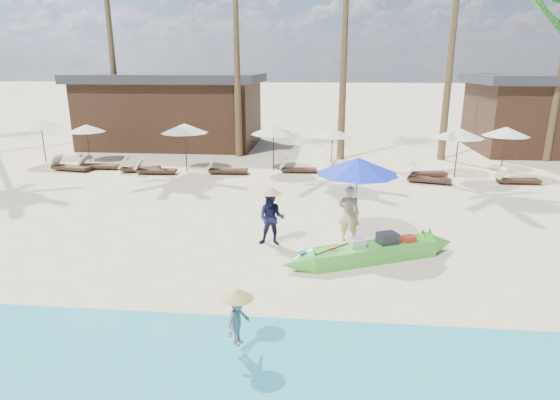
# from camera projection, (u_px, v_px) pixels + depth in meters

# --- Properties ---
(ground) EXTENTS (240.00, 240.00, 0.00)m
(ground) POSITION_uv_depth(u_px,v_px,m) (269.00, 266.00, 11.73)
(ground) COLOR beige
(ground) RESTS_ON ground
(green_canoe) EXTENTS (5.13, 2.57, 0.70)m
(green_canoe) POSITION_uv_depth(u_px,v_px,m) (372.00, 252.00, 12.01)
(green_canoe) COLOR green
(green_canoe) RESTS_ON ground
(tourist) EXTENTS (0.65, 0.48, 1.63)m
(tourist) POSITION_uv_depth(u_px,v_px,m) (349.00, 214.00, 13.14)
(tourist) COLOR tan
(tourist) RESTS_ON ground
(vendor_green) EXTENTS (0.78, 0.62, 1.54)m
(vendor_green) POSITION_uv_depth(u_px,v_px,m) (272.00, 218.00, 12.90)
(vendor_green) COLOR #141538
(vendor_green) RESTS_ON ground
(vendor_yellow) EXTENTS (0.55, 0.70, 0.94)m
(vendor_yellow) POSITION_uv_depth(u_px,v_px,m) (238.00, 320.00, 8.01)
(vendor_yellow) COLOR gray
(vendor_yellow) RESTS_ON ground
(blue_umbrella) EXTENTS (2.25, 2.25, 2.42)m
(blue_umbrella) POSITION_uv_depth(u_px,v_px,m) (358.00, 166.00, 12.76)
(blue_umbrella) COLOR #99999E
(blue_umbrella) RESTS_ON ground
(resort_parasol_2) EXTENTS (2.16, 2.16, 2.23)m
(resort_parasol_2) POSITION_uv_depth(u_px,v_px,m) (41.00, 123.00, 23.48)
(resort_parasol_2) COLOR #382317
(resort_parasol_2) RESTS_ON ground
(resort_parasol_3) EXTENTS (1.87, 1.87, 1.93)m
(resort_parasol_3) POSITION_uv_depth(u_px,v_px,m) (86.00, 128.00, 23.65)
(resort_parasol_3) COLOR #382317
(resort_parasol_3) RESTS_ON ground
(lounger_3_left) EXTENTS (1.89, 0.63, 0.64)m
(lounger_3_left) POSITION_uv_depth(u_px,v_px,m) (97.00, 165.00, 22.44)
(lounger_3_left) COLOR #382317
(lounger_3_left) RESTS_ON ground
(lounger_3_right) EXTENTS (2.02, 0.93, 0.66)m
(lounger_3_right) POSITION_uv_depth(u_px,v_px,m) (69.00, 166.00, 22.09)
(lounger_3_right) COLOR #382317
(lounger_3_right) RESTS_ON ground
(resort_parasol_4) EXTENTS (2.18, 2.18, 2.25)m
(resort_parasol_4) POSITION_uv_depth(u_px,v_px,m) (185.00, 128.00, 21.49)
(resort_parasol_4) COLOR #382317
(resort_parasol_4) RESTS_ON ground
(lounger_4_left) EXTENTS (1.96, 0.97, 0.64)m
(lounger_4_left) POSITION_uv_depth(u_px,v_px,m) (138.00, 168.00, 21.84)
(lounger_4_left) COLOR #382317
(lounger_4_left) RESTS_ON ground
(lounger_4_right) EXTENTS (1.91, 0.68, 0.64)m
(lounger_4_right) POSITION_uv_depth(u_px,v_px,m) (154.00, 169.00, 21.44)
(lounger_4_right) COLOR #382317
(lounger_4_right) RESTS_ON ground
(resort_parasol_5) EXTENTS (2.10, 2.10, 2.16)m
(resort_parasol_5) POSITION_uv_depth(u_px,v_px,m) (273.00, 130.00, 21.56)
(resort_parasol_5) COLOR #382317
(resort_parasol_5) RESTS_ON ground
(lounger_5_left) EXTENTS (1.89, 0.66, 0.63)m
(lounger_5_left) POSITION_uv_depth(u_px,v_px,m) (225.00, 169.00, 21.45)
(lounger_5_left) COLOR #382317
(lounger_5_left) RESTS_ON ground
(resort_parasol_6) EXTENTS (1.92, 1.92, 1.97)m
(resort_parasol_6) POSITION_uv_depth(u_px,v_px,m) (332.00, 133.00, 21.86)
(resort_parasol_6) COLOR #382317
(resort_parasol_6) RESTS_ON ground
(lounger_6_left) EXTENTS (1.76, 0.62, 0.59)m
(lounger_6_left) POSITION_uv_depth(u_px,v_px,m) (296.00, 168.00, 21.72)
(lounger_6_left) COLOR #382317
(lounger_6_left) RESTS_ON ground
(lounger_6_right) EXTENTS (1.92, 1.04, 0.62)m
(lounger_6_right) POSITION_uv_depth(u_px,v_px,m) (346.00, 170.00, 21.28)
(lounger_6_right) COLOR #382317
(lounger_6_right) RESTS_ON ground
(resort_parasol_7) EXTENTS (2.15, 2.15, 2.22)m
(resort_parasol_7) POSITION_uv_depth(u_px,v_px,m) (459.00, 133.00, 20.18)
(resort_parasol_7) COLOR #382317
(resort_parasol_7) RESTS_ON ground
(lounger_7_left) EXTENTS (1.97, 1.03, 0.64)m
(lounger_7_left) POSITION_uv_depth(u_px,v_px,m) (426.00, 178.00, 19.84)
(lounger_7_left) COLOR #382317
(lounger_7_left) RESTS_ON ground
(lounger_7_right) EXTENTS (1.90, 0.87, 0.62)m
(lounger_7_right) POSITION_uv_depth(u_px,v_px,m) (424.00, 172.00, 20.90)
(lounger_7_right) COLOR #382317
(lounger_7_right) RESTS_ON ground
(resort_parasol_8) EXTENTS (2.07, 2.07, 2.14)m
(resort_parasol_8) POSITION_uv_depth(u_px,v_px,m) (506.00, 131.00, 21.17)
(resort_parasol_8) COLOR #382317
(resort_parasol_8) RESTS_ON ground
(lounger_8_left) EXTENTS (1.82, 0.64, 0.61)m
(lounger_8_left) POSITION_uv_depth(u_px,v_px,m) (516.00, 179.00, 19.69)
(lounger_8_left) COLOR #382317
(lounger_8_left) RESTS_ON ground
(pavilion_west) EXTENTS (10.80, 6.60, 4.30)m
(pavilion_west) POSITION_uv_depth(u_px,v_px,m) (173.00, 109.00, 28.58)
(pavilion_west) COLOR #382317
(pavilion_west) RESTS_ON ground
(pavilion_east) EXTENTS (8.80, 6.60, 4.30)m
(pavilion_east) POSITION_uv_depth(u_px,v_px,m) (550.00, 113.00, 26.54)
(pavilion_east) COLOR #382317
(pavilion_east) RESTS_ON ground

